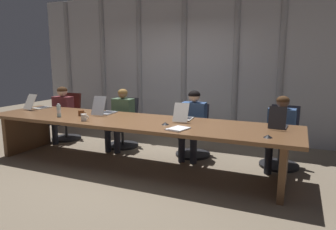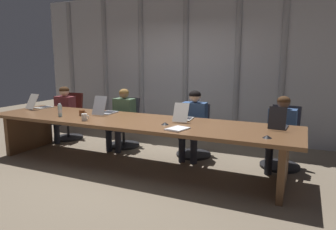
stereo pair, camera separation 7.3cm
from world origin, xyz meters
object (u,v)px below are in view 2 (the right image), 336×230
person_left_end (62,110)px  person_center (193,120)px  laptop_left_mid (105,110)px  person_left_mid (122,115)px  spiral_notepad (177,129)px  laptop_center (184,117)px  coffee_mug_far (85,117)px  water_bottle_primary (60,110)px  coffee_mug_near (82,113)px  conference_mic_middle (267,137)px  laptop_right_mid (278,124)px  office_chair_center (195,136)px  person_right_mid (281,129)px  office_chair_left_end (69,122)px  office_chair_right_mid (282,145)px  office_chair_left_mid (125,128)px  conference_mic_left_side (165,123)px  laptop_left_end (40,106)px

person_left_end → person_center: person_center is taller
person_center → laptop_left_mid: bearing=-72.8°
person_left_mid → spiral_notepad: size_ratio=3.20×
laptop_center → person_left_end: size_ratio=0.44×
coffee_mug_far → person_left_end: bearing=143.2°
water_bottle_primary → coffee_mug_near: size_ratio=1.54×
laptop_center → conference_mic_middle: (1.28, -0.58, -0.04)m
laptop_right_mid → office_chair_center: bearing=68.9°
person_right_mid → spiral_notepad: (-1.22, -1.10, 0.12)m
office_chair_left_end → conference_mic_middle: office_chair_left_end is taller
office_chair_right_mid → person_center: bearing=-75.3°
office_chair_left_end → person_left_mid: size_ratio=0.86×
office_chair_left_end → office_chair_left_mid: 1.38m
laptop_left_mid → water_bottle_primary: 0.73m
person_left_end → coffee_mug_near: bearing=56.1°
laptop_right_mid → coffee_mug_far: laptop_right_mid is taller
conference_mic_left_side → spiral_notepad: (0.28, -0.20, -0.01)m
conference_mic_left_side → office_chair_left_mid: bearing=141.9°
laptop_center → coffee_mug_far: size_ratio=3.60×
person_left_mid → coffee_mug_near: (-0.25, -0.80, 0.16)m
person_left_end → person_right_mid: bearing=90.0°
coffee_mug_near → coffee_mug_far: size_ratio=1.02×
laptop_center → office_chair_left_mid: laptop_center is taller
person_left_mid → office_chair_left_mid: bearing=-164.5°
office_chair_left_end → person_left_mid: 1.46m
laptop_left_end → laptop_center: 2.91m
office_chair_right_mid → water_bottle_primary: 3.58m
office_chair_left_end → person_left_mid: (1.43, -0.16, 0.28)m
laptop_right_mid → water_bottle_primary: (-3.33, -0.52, 0.04)m
person_left_end → water_bottle_primary: (0.92, -1.01, 0.20)m
conference_mic_left_side → spiral_notepad: 0.34m
office_chair_left_mid → water_bottle_primary: size_ratio=4.36×
office_chair_center → office_chair_right_mid: 1.43m
laptop_right_mid → spiral_notepad: bearing=120.3°
coffee_mug_near → conference_mic_left_side: (1.56, -0.10, -0.03)m
office_chair_right_mid → person_left_mid: size_ratio=0.85×
laptop_center → laptop_right_mid: (1.36, 0.01, 0.00)m
laptop_left_end → conference_mic_middle: size_ratio=4.52×
laptop_left_end → laptop_right_mid: laptop_right_mid is taller
person_center → coffee_mug_far: bearing=-53.6°
laptop_left_mid → conference_mic_middle: size_ratio=4.37×
laptop_right_mid → conference_mic_left_side: 1.54m
conference_mic_left_side → office_chair_center: bearing=85.6°
laptop_left_end → office_chair_right_mid: size_ratio=0.53×
laptop_left_mid → laptop_left_end: bearing=88.3°
office_chair_center → coffee_mug_far: size_ratio=6.58×
office_chair_center → water_bottle_primary: 2.30m
laptop_left_mid → person_right_mid: (2.79, 0.53, -0.17)m
laptop_right_mid → office_chair_left_mid: bearing=80.7°
laptop_left_end → water_bottle_primary: (0.94, -0.47, 0.04)m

